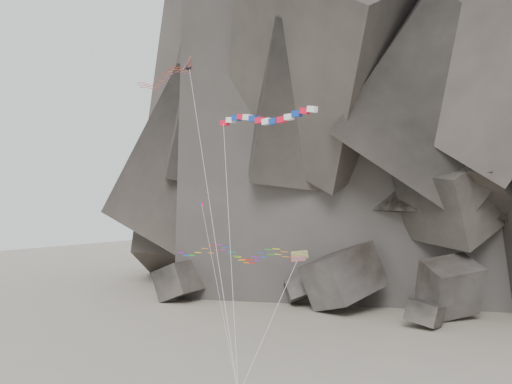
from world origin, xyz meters
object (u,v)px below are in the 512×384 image
Objects in this scene: parafoil_kite at (232,252)px; delta_kite at (160,80)px; banner_kite at (264,119)px; pennant_kite at (208,239)px.

delta_kite is at bearing 146.42° from parafoil_kite.
banner_kite reaches higher than parafoil_kite.
delta_kite is at bearing 177.61° from pennant_kite.
delta_kite is 17.39m from pennant_kite.
banner_kite is at bearing -47.81° from parafoil_kite.
delta_kite reaches higher than pennant_kite.
banner_kite is 1.54× the size of pennant_kite.
delta_kite reaches higher than banner_kite.
pennant_kite is (8.12, -2.46, -15.18)m from delta_kite.
banner_kite is 1.46× the size of parafoil_kite.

